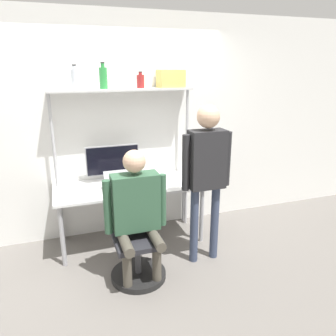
% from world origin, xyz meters
% --- Properties ---
extents(ground_plane, '(12.00, 12.00, 0.00)m').
position_xyz_m(ground_plane, '(0.00, 0.00, 0.00)').
color(ground_plane, slate).
extents(wall_back, '(8.00, 0.06, 2.70)m').
position_xyz_m(wall_back, '(0.00, 0.75, 1.35)').
color(wall_back, white).
rests_on(wall_back, ground_plane).
extents(desk, '(1.74, 0.70, 0.73)m').
position_xyz_m(desk, '(0.00, 0.37, 0.66)').
color(desk, white).
rests_on(desk, ground_plane).
extents(shelf_unit, '(1.65, 0.25, 1.83)m').
position_xyz_m(shelf_unit, '(0.00, 0.59, 1.54)').
color(shelf_unit, silver).
rests_on(shelf_unit, ground_plane).
extents(monitor, '(0.64, 0.22, 0.45)m').
position_xyz_m(monitor, '(-0.15, 0.58, 0.98)').
color(monitor, '#B7B7BC').
rests_on(monitor, desk).
extents(laptop, '(0.31, 0.23, 0.21)m').
position_xyz_m(laptop, '(-0.15, 0.26, 0.79)').
color(laptop, '#BCBCC1').
rests_on(laptop, desk).
extents(cell_phone, '(0.07, 0.15, 0.01)m').
position_xyz_m(cell_phone, '(0.07, 0.19, 0.74)').
color(cell_phone, black).
rests_on(cell_phone, desk).
extents(office_chair, '(0.56, 0.56, 0.91)m').
position_xyz_m(office_chair, '(-0.10, -0.35, 0.28)').
color(office_chair, black).
rests_on(office_chair, ground_plane).
extents(person_seated, '(0.62, 0.47, 1.34)m').
position_xyz_m(person_seated, '(-0.10, -0.39, 0.79)').
color(person_seated, '#4C473D').
rests_on(person_seated, ground_plane).
extents(person_standing, '(0.54, 0.23, 1.72)m').
position_xyz_m(person_standing, '(0.68, -0.29, 1.10)').
color(person_standing, '#38425B').
rests_on(person_standing, ground_plane).
extents(bottle_green, '(0.09, 0.09, 0.29)m').
position_xyz_m(bottle_green, '(-0.21, 0.59, 1.95)').
color(bottle_green, '#2D8C3F').
rests_on(bottle_green, shelf_unit).
extents(bottle_red, '(0.09, 0.09, 0.19)m').
position_xyz_m(bottle_red, '(0.22, 0.59, 1.91)').
color(bottle_red, maroon).
rests_on(bottle_red, shelf_unit).
extents(bottle_clear, '(0.08, 0.08, 0.26)m').
position_xyz_m(bottle_clear, '(-0.51, 0.59, 1.94)').
color(bottle_clear, silver).
rests_on(bottle_clear, shelf_unit).
extents(storage_box, '(0.30, 0.22, 0.20)m').
position_xyz_m(storage_box, '(0.59, 0.59, 1.93)').
color(storage_box, '#DBCC66').
rests_on(storage_box, shelf_unit).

